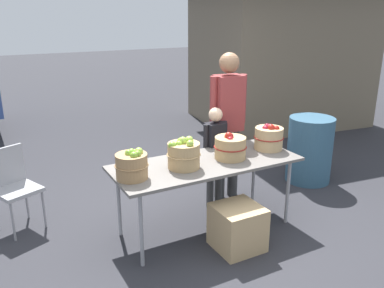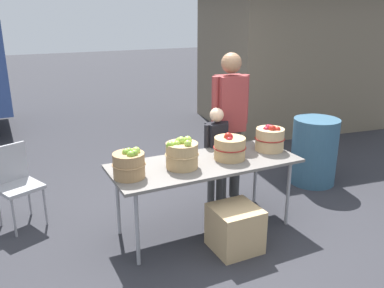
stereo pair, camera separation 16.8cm
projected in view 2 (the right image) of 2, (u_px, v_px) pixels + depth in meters
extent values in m
plane|color=#2D2D33|center=(204.00, 228.00, 4.28)|extent=(40.00, 40.00, 0.00)
cube|color=slate|center=(205.00, 163.00, 4.05)|extent=(1.90, 0.76, 0.03)
cylinder|color=#99999E|center=(137.00, 229.00, 3.57)|extent=(0.04, 0.04, 0.72)
cylinder|color=#99999E|center=(288.00, 193.00, 4.26)|extent=(0.04, 0.04, 0.72)
cylinder|color=#99999E|center=(118.00, 202.00, 4.08)|extent=(0.04, 0.04, 0.72)
cylinder|color=#99999E|center=(255.00, 174.00, 4.77)|extent=(0.04, 0.04, 0.72)
cylinder|color=#A87F51|center=(129.00, 165.00, 3.64)|extent=(0.29, 0.29, 0.23)
torus|color=#A87F51|center=(129.00, 164.00, 3.64)|extent=(0.31, 0.31, 0.01)
sphere|color=#7AA833|center=(126.00, 152.00, 3.60)|extent=(0.07, 0.07, 0.07)
sphere|color=#7AA833|center=(129.00, 151.00, 3.62)|extent=(0.07, 0.07, 0.07)
sphere|color=#7AA833|center=(131.00, 155.00, 3.55)|extent=(0.07, 0.07, 0.07)
sphere|color=#7AA833|center=(134.00, 153.00, 3.56)|extent=(0.07, 0.07, 0.07)
sphere|color=#9EC647|center=(136.00, 151.00, 3.63)|extent=(0.07, 0.07, 0.07)
cylinder|color=tan|center=(182.00, 155.00, 3.87)|extent=(0.31, 0.31, 0.24)
torus|color=tan|center=(182.00, 154.00, 3.87)|extent=(0.33, 0.33, 0.01)
sphere|color=#9EC647|center=(188.00, 144.00, 3.76)|extent=(0.07, 0.07, 0.07)
sphere|color=#8CB738|center=(177.00, 144.00, 3.81)|extent=(0.07, 0.07, 0.07)
sphere|color=#9EC647|center=(181.00, 140.00, 3.83)|extent=(0.08, 0.08, 0.08)
sphere|color=#7AA833|center=(170.00, 145.00, 3.78)|extent=(0.08, 0.08, 0.08)
sphere|color=#9EC647|center=(187.00, 140.00, 3.89)|extent=(0.08, 0.08, 0.08)
sphere|color=#8CB738|center=(179.00, 141.00, 3.84)|extent=(0.08, 0.08, 0.08)
cylinder|color=tan|center=(230.00, 148.00, 4.10)|extent=(0.32, 0.32, 0.22)
torus|color=maroon|center=(230.00, 147.00, 4.10)|extent=(0.34, 0.34, 0.01)
sphere|color=maroon|center=(229.00, 140.00, 4.04)|extent=(0.07, 0.07, 0.07)
sphere|color=#B22319|center=(227.00, 137.00, 4.07)|extent=(0.07, 0.07, 0.07)
sphere|color=maroon|center=(229.00, 140.00, 4.02)|extent=(0.06, 0.06, 0.06)
sphere|color=maroon|center=(230.00, 137.00, 4.07)|extent=(0.06, 0.06, 0.06)
sphere|color=#B22319|center=(228.00, 136.00, 4.05)|extent=(0.07, 0.07, 0.07)
cylinder|color=tan|center=(270.00, 139.00, 4.36)|extent=(0.30, 0.30, 0.24)
torus|color=maroon|center=(270.00, 138.00, 4.36)|extent=(0.32, 0.32, 0.01)
sphere|color=maroon|center=(271.00, 128.00, 4.32)|extent=(0.07, 0.07, 0.07)
sphere|color=#B22319|center=(273.00, 129.00, 4.34)|extent=(0.08, 0.08, 0.08)
sphere|color=#B22319|center=(277.00, 130.00, 4.28)|extent=(0.07, 0.07, 0.07)
sphere|color=maroon|center=(266.00, 130.00, 4.31)|extent=(0.08, 0.08, 0.08)
sphere|color=maroon|center=(268.00, 127.00, 4.36)|extent=(0.07, 0.07, 0.07)
sphere|color=maroon|center=(271.00, 128.00, 4.32)|extent=(0.08, 0.08, 0.08)
sphere|color=#B22319|center=(272.00, 129.00, 4.28)|extent=(0.07, 0.07, 0.07)
cylinder|color=#3F3F3F|center=(235.00, 163.00, 4.92)|extent=(0.12, 0.12, 0.85)
cylinder|color=#3F3F3F|center=(222.00, 165.00, 4.86)|extent=(0.12, 0.12, 0.85)
cube|color=maroon|center=(230.00, 103.00, 4.66)|extent=(0.34, 0.26, 0.64)
sphere|color=#936B4C|center=(231.00, 63.00, 4.52)|extent=(0.23, 0.23, 0.23)
cylinder|color=maroon|center=(245.00, 99.00, 4.71)|extent=(0.09, 0.09, 0.57)
cylinder|color=maroon|center=(215.00, 102.00, 4.58)|extent=(0.09, 0.09, 0.57)
cylinder|color=#3F3F3F|center=(220.00, 182.00, 4.73)|extent=(0.08, 0.08, 0.57)
cylinder|color=#3F3F3F|center=(211.00, 184.00, 4.67)|extent=(0.08, 0.08, 0.57)
cube|color=black|center=(216.00, 142.00, 4.54)|extent=(0.23, 0.17, 0.43)
sphere|color=beige|center=(217.00, 115.00, 4.44)|extent=(0.16, 0.16, 0.16)
cylinder|color=black|center=(225.00, 138.00, 4.60)|extent=(0.06, 0.06, 0.38)
cylinder|color=black|center=(207.00, 141.00, 4.47)|extent=(0.06, 0.06, 0.38)
cube|color=#726651|center=(288.00, 57.00, 8.10)|extent=(3.28, 2.75, 2.60)
cube|color=white|center=(340.00, 52.00, 7.07)|extent=(1.39, 0.21, 0.90)
cube|color=#99999E|center=(19.00, 187.00, 4.22)|extent=(0.52, 0.52, 0.04)
cube|color=#99999E|center=(8.00, 163.00, 4.26)|extent=(0.38, 0.18, 0.40)
cylinder|color=gray|center=(14.00, 218.00, 4.06)|extent=(0.02, 0.02, 0.42)
cylinder|color=gray|center=(45.00, 206.00, 4.30)|extent=(0.02, 0.02, 0.42)
cylinder|color=gray|center=(29.00, 197.00, 4.52)|extent=(0.02, 0.02, 0.42)
cylinder|color=#335972|center=(314.00, 151.00, 5.31)|extent=(0.59, 0.59, 0.87)
cube|color=tan|center=(235.00, 228.00, 3.86)|extent=(0.43, 0.43, 0.43)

